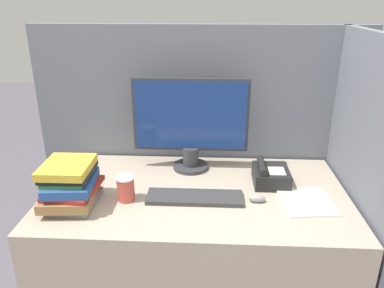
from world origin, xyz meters
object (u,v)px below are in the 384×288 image
Objects in this scene: monitor at (191,125)px; mouse at (257,199)px; coffee_cup at (126,188)px; book_stack at (71,185)px; keyboard at (194,197)px; desk_telephone at (270,175)px.

mouse is at bearing -46.94° from monitor.
coffee_cup is at bearing -178.76° from mouse.
keyboard is at bearing 7.64° from book_stack.
monitor is at bearing 38.93° from book_stack.
monitor is at bearing 52.45° from coffee_cup.
book_stack is 1.43× the size of desk_telephone.
keyboard is 1.56× the size of book_stack.
desk_telephone is (0.08, 0.19, 0.03)m from mouse.
keyboard is 0.56m from book_stack.
desk_telephone is at bearing 15.55° from book_stack.
desk_telephone is (0.41, -0.16, -0.20)m from monitor.
monitor reaches higher than coffee_cup.
coffee_cup reaches higher than keyboard.
keyboard is (0.04, -0.34, -0.24)m from monitor.
monitor is 0.67m from book_stack.
monitor is 5.16× the size of coffee_cup.
desk_telephone is at bearing 26.12° from keyboard.
mouse is 0.26× the size of book_stack.
keyboard is 0.32m from coffee_cup.
desk_telephone is (0.69, 0.20, -0.02)m from coffee_cup.
coffee_cup reaches higher than mouse.
desk_telephone is (0.92, 0.26, -0.06)m from book_stack.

